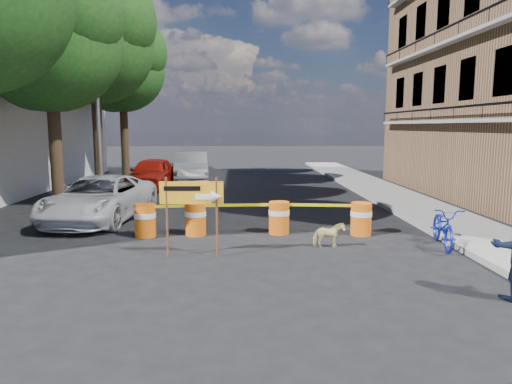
{
  "coord_description": "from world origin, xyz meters",
  "views": [
    {
      "loc": [
        -0.26,
        -9.64,
        2.96
      ],
      "look_at": [
        0.19,
        1.87,
        1.3
      ],
      "focal_mm": 32.0,
      "sensor_mm": 36.0,
      "label": 1
    }
  ],
  "objects": [
    {
      "name": "ground",
      "position": [
        0.0,
        0.0,
        0.0
      ],
      "size": [
        120.0,
        120.0,
        0.0
      ],
      "primitive_type": "plane",
      "color": "black",
      "rests_on": "ground"
    },
    {
      "name": "sidewalk_east",
      "position": [
        6.2,
        6.0,
        0.07
      ],
      "size": [
        2.4,
        40.0,
        0.15
      ],
      "primitive_type": "cube",
      "color": "gray",
      "rests_on": "ground"
    },
    {
      "name": "tree_mid_a",
      "position": [
        -6.74,
        7.0,
        6.01
      ],
      "size": [
        5.25,
        5.0,
        8.68
      ],
      "color": "#332316",
      "rests_on": "ground"
    },
    {
      "name": "tree_mid_b",
      "position": [
        -6.73,
        12.0,
        6.71
      ],
      "size": [
        5.67,
        5.4,
        9.62
      ],
      "color": "#332316",
      "rests_on": "ground"
    },
    {
      "name": "tree_far",
      "position": [
        -6.74,
        17.0,
        6.22
      ],
      "size": [
        5.04,
        4.8,
        8.84
      ],
      "color": "#332316",
      "rests_on": "ground"
    },
    {
      "name": "streetlamp",
      "position": [
        -5.93,
        9.5,
        4.38
      ],
      "size": [
        1.25,
        0.18,
        8.0
      ],
      "color": "gray",
      "rests_on": "ground"
    },
    {
      "name": "barrel_far_left",
      "position": [
        -2.78,
        2.5,
        0.47
      ],
      "size": [
        0.58,
        0.58,
        0.9
      ],
      "color": "orange",
      "rests_on": "ground"
    },
    {
      "name": "barrel_mid_left",
      "position": [
        -1.44,
        2.66,
        0.47
      ],
      "size": [
        0.58,
        0.58,
        0.9
      ],
      "color": "orange",
      "rests_on": "ground"
    },
    {
      "name": "barrel_mid_right",
      "position": [
        0.86,
        2.74,
        0.47
      ],
      "size": [
        0.58,
        0.58,
        0.9
      ],
      "color": "orange",
      "rests_on": "ground"
    },
    {
      "name": "barrel_far_right",
      "position": [
        3.09,
        2.48,
        0.47
      ],
      "size": [
        0.58,
        0.58,
        0.9
      ],
      "color": "orange",
      "rests_on": "ground"
    },
    {
      "name": "detour_sign",
      "position": [
        -1.13,
        0.52,
        1.35
      ],
      "size": [
        1.43,
        0.27,
        1.84
      ],
      "rotation": [
        0.0,
        0.0,
        -0.02
      ],
      "color": "#592D19",
      "rests_on": "ground"
    },
    {
      "name": "bicycle",
      "position": [
        4.8,
        1.2,
        0.97
      ],
      "size": [
        0.87,
        1.14,
        1.95
      ],
      "primitive_type": "imported",
      "rotation": [
        0.0,
        0.0,
        -0.2
      ],
      "color": "#1425A7",
      "rests_on": "ground"
    },
    {
      "name": "dog",
      "position": [
        1.95,
        1.2,
        0.32
      ],
      "size": [
        0.78,
        0.42,
        0.63
      ],
      "primitive_type": "imported",
      "rotation": [
        0.0,
        0.0,
        1.68
      ],
      "color": "#E4D482",
      "rests_on": "ground"
    },
    {
      "name": "suv_white",
      "position": [
        -4.63,
        4.71,
        0.7
      ],
      "size": [
        2.97,
        5.33,
        1.41
      ],
      "primitive_type": "imported",
      "rotation": [
        0.0,
        0.0,
        -0.13
      ],
      "color": "silver",
      "rests_on": "ground"
    },
    {
      "name": "sedan_red",
      "position": [
        -4.39,
        12.14,
        0.75
      ],
      "size": [
        2.0,
        4.47,
        1.49
      ],
      "primitive_type": "imported",
      "rotation": [
        0.0,
        0.0,
        -0.05
      ],
      "color": "#A2160D",
      "rests_on": "ground"
    },
    {
      "name": "sedan_silver",
      "position": [
        -2.8,
        14.82,
        0.8
      ],
      "size": [
        2.18,
        5.02,
        1.61
      ],
      "primitive_type": "imported",
      "rotation": [
        0.0,
        0.0,
        0.1
      ],
      "color": "#A0A1A7",
      "rests_on": "ground"
    }
  ]
}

